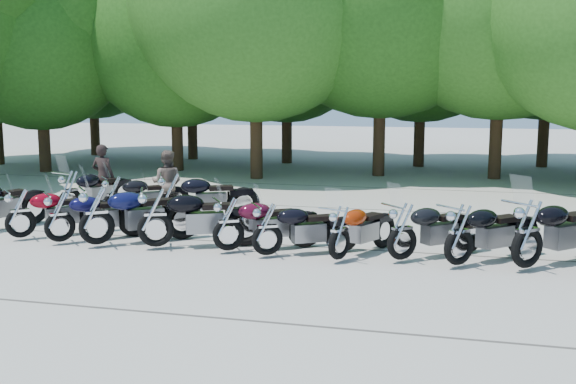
% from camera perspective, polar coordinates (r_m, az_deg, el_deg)
% --- Properties ---
extents(ground, '(90.00, 90.00, 0.00)m').
position_cam_1_polar(ground, '(12.34, -1.69, -6.09)').
color(ground, gray).
rests_on(ground, ground).
extents(tree_1, '(6.97, 6.97, 8.55)m').
position_cam_1_polar(tree_1, '(27.44, -20.37, 12.19)').
color(tree_1, '#3A2614').
rests_on(tree_1, ground).
extents(tree_2, '(7.31, 7.31, 8.97)m').
position_cam_1_polar(tree_2, '(26.58, -9.58, 13.28)').
color(tree_2, '#3A2614').
rests_on(tree_2, ground).
extents(tree_9, '(7.59, 7.59, 9.32)m').
position_cam_1_polar(tree_9, '(33.64, -16.35, 12.43)').
color(tree_9, '#3A2614').
rests_on(tree_9, ground).
extents(tree_10, '(7.78, 7.78, 9.55)m').
position_cam_1_polar(tree_10, '(30.80, -8.27, 13.31)').
color(tree_10, '#3A2614').
rests_on(tree_10, ground).
extents(tree_11, '(7.56, 7.56, 9.28)m').
position_cam_1_polar(tree_11, '(28.87, -0.10, 13.39)').
color(tree_11, '#3A2614').
rests_on(tree_11, ground).
extents(tree_12, '(7.88, 7.88, 9.67)m').
position_cam_1_polar(tree_12, '(28.11, 11.32, 13.82)').
color(tree_12, '#3A2614').
rests_on(tree_12, ground).
extents(tree_13, '(8.31, 8.31, 10.20)m').
position_cam_1_polar(tree_13, '(29.31, 21.32, 13.81)').
color(tree_13, '#3A2614').
rests_on(tree_13, ground).
extents(motorcycle_1, '(2.03, 1.99, 1.23)m').
position_cam_1_polar(motorcycle_1, '(15.14, -21.75, -1.55)').
color(motorcycle_1, maroon).
rests_on(motorcycle_1, ground).
extents(motorcycle_2, '(2.02, 1.98, 1.23)m').
position_cam_1_polar(motorcycle_2, '(14.45, -18.79, -1.87)').
color(motorcycle_2, '#0C0B33').
rests_on(motorcycle_2, ground).
extents(motorcycle_3, '(2.38, 2.16, 1.40)m').
position_cam_1_polar(motorcycle_3, '(13.93, -15.92, -1.76)').
color(motorcycle_3, '#0B0E34').
rests_on(motorcycle_3, ground).
extents(motorcycle_4, '(2.55, 1.72, 1.39)m').
position_cam_1_polar(motorcycle_4, '(13.46, -11.16, -1.96)').
color(motorcycle_4, black).
rests_on(motorcycle_4, ground).
extents(motorcycle_5, '(2.20, 1.75, 1.24)m').
position_cam_1_polar(motorcycle_5, '(12.99, -5.07, -2.57)').
color(motorcycle_5, '#40081B').
rests_on(motorcycle_5, ground).
extents(motorcycle_6, '(2.12, 1.63, 1.18)m').
position_cam_1_polar(motorcycle_6, '(12.60, -1.77, -3.01)').
color(motorcycle_6, black).
rests_on(motorcycle_6, ground).
extents(motorcycle_7, '(1.50, 2.15, 1.18)m').
position_cam_1_polar(motorcycle_7, '(12.32, 4.36, -3.31)').
color(motorcycle_7, maroon).
rests_on(motorcycle_7, ground).
extents(motorcycle_8, '(2.11, 1.98, 1.25)m').
position_cam_1_polar(motorcycle_8, '(12.42, 9.65, -3.14)').
color(motorcycle_8, black).
rests_on(motorcycle_8, ground).
extents(motorcycle_9, '(2.14, 2.11, 1.30)m').
position_cam_1_polar(motorcycle_9, '(12.25, 14.30, -3.35)').
color(motorcycle_9, black).
rests_on(motorcycle_9, ground).
extents(motorcycle_10, '(2.37, 2.31, 1.43)m').
position_cam_1_polar(motorcycle_10, '(12.36, 19.64, -3.17)').
color(motorcycle_10, black).
rests_on(motorcycle_10, ground).
extents(motorcycle_13, '(1.50, 2.41, 1.31)m').
position_cam_1_polar(motorcycle_13, '(17.46, -17.98, 0.07)').
color(motorcycle_13, black).
rests_on(motorcycle_13, ground).
extents(motorcycle_14, '(2.06, 1.86, 1.21)m').
position_cam_1_polar(motorcycle_14, '(16.81, -14.49, -0.28)').
color(motorcycle_14, black).
rests_on(motorcycle_14, ground).
extents(motorcycle_15, '(2.45, 1.67, 1.34)m').
position_cam_1_polar(motorcycle_15, '(16.11, -9.82, -0.27)').
color(motorcycle_15, black).
rests_on(motorcycle_15, ground).
extents(rider_0, '(0.65, 0.44, 1.72)m').
position_cam_1_polar(rider_0, '(18.36, -15.38, 1.25)').
color(rider_0, black).
rests_on(rider_0, ground).
extents(rider_1, '(0.87, 0.72, 1.64)m').
position_cam_1_polar(rider_1, '(17.13, -10.21, 0.77)').
color(rider_1, brown).
rests_on(rider_1, ground).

